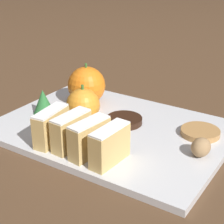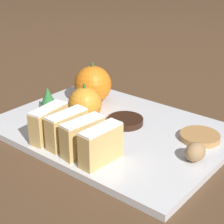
# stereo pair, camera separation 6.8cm
# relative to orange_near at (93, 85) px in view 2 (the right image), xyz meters

# --- Properties ---
(ground_plane) EXTENTS (6.00, 6.00, 0.00)m
(ground_plane) POSITION_rel_orange_near_xyz_m (-0.07, -0.11, -0.05)
(ground_plane) COLOR #513823
(serving_platter) EXTENTS (0.30, 0.42, 0.01)m
(serving_platter) POSITION_rel_orange_near_xyz_m (-0.07, -0.11, -0.05)
(serving_platter) COLOR silver
(serving_platter) RESTS_ON ground_plane
(stollen_slice_front) EXTENTS (0.08, 0.03, 0.06)m
(stollen_slice_front) POSITION_rel_orange_near_xyz_m (-0.17, -0.17, -0.01)
(stollen_slice_front) COLOR tan
(stollen_slice_front) RESTS_ON serving_platter
(stollen_slice_second) EXTENTS (0.08, 0.03, 0.06)m
(stollen_slice_second) POSITION_rel_orange_near_xyz_m (-0.17, -0.13, -0.01)
(stollen_slice_second) COLOR tan
(stollen_slice_second) RESTS_ON serving_platter
(stollen_slice_third) EXTENTS (0.08, 0.03, 0.06)m
(stollen_slice_third) POSITION_rel_orange_near_xyz_m (-0.17, -0.09, -0.01)
(stollen_slice_third) COLOR tan
(stollen_slice_third) RESTS_ON serving_platter
(stollen_slice_fourth) EXTENTS (0.08, 0.03, 0.06)m
(stollen_slice_fourth) POSITION_rel_orange_near_xyz_m (-0.17, -0.05, -0.01)
(stollen_slice_fourth) COLOR tan
(stollen_slice_fourth) RESTS_ON serving_platter
(orange_near) EXTENTS (0.08, 0.08, 0.09)m
(orange_near) POSITION_rel_orange_near_xyz_m (0.00, 0.00, 0.00)
(orange_near) COLOR orange
(orange_near) RESTS_ON serving_platter
(orange_far) EXTENTS (0.06, 0.06, 0.07)m
(orange_far) POSITION_rel_orange_near_xyz_m (-0.07, -0.05, -0.01)
(orange_far) COLOR orange
(orange_far) RESTS_ON serving_platter
(walnut) EXTENTS (0.04, 0.03, 0.03)m
(walnut) POSITION_rel_orange_near_xyz_m (-0.08, -0.28, -0.02)
(walnut) COLOR #9E7A51
(walnut) RESTS_ON serving_platter
(chocolate_cookie) EXTENTS (0.07, 0.07, 0.01)m
(chocolate_cookie) POSITION_rel_orange_near_xyz_m (-0.04, -0.12, -0.03)
(chocolate_cookie) COLOR black
(chocolate_cookie) RESTS_ON serving_platter
(gingerbread_cookie) EXTENTS (0.07, 0.07, 0.01)m
(gingerbread_cookie) POSITION_rel_orange_near_xyz_m (-0.01, -0.26, -0.03)
(gingerbread_cookie) COLOR #B27F47
(gingerbread_cookie) RESTS_ON serving_platter
(evergreen_sprig) EXTENTS (0.04, 0.04, 0.05)m
(evergreen_sprig) POSITION_rel_orange_near_xyz_m (-0.09, 0.04, -0.01)
(evergreen_sprig) COLOR #2D7538
(evergreen_sprig) RESTS_ON serving_platter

